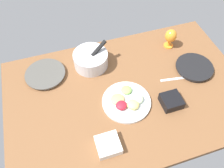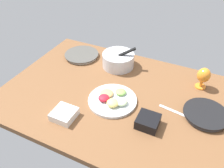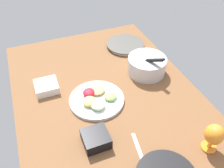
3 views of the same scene
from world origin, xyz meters
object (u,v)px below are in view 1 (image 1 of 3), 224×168
at_px(hurricane_glass_orange, 171,37).
at_px(dinner_plate_right, 194,68).
at_px(square_bowl_white, 108,145).
at_px(mixing_bowl, 91,59).
at_px(fruit_platter, 127,101).
at_px(dinner_plate_left, 45,74).
at_px(square_bowl_black, 171,101).

bearing_deg(hurricane_glass_orange, dinner_plate_right, -76.10).
bearing_deg(hurricane_glass_orange, square_bowl_white, -137.16).
xyz_separation_m(mixing_bowl, square_bowl_white, (-0.07, -0.63, -0.03)).
bearing_deg(fruit_platter, square_bowl_white, -129.23).
distance_m(dinner_plate_left, square_bowl_white, 0.68).
relative_size(mixing_bowl, square_bowl_white, 1.91).
bearing_deg(fruit_platter, mixing_bowl, 109.12).
bearing_deg(dinner_plate_right, hurricane_glass_orange, 103.90).
bearing_deg(mixing_bowl, fruit_platter, -70.88).
relative_size(mixing_bowl, fruit_platter, 0.81).
bearing_deg(fruit_platter, dinner_plate_right, 12.21).
bearing_deg(square_bowl_black, fruit_platter, 160.76).
xyz_separation_m(mixing_bowl, square_bowl_black, (0.40, -0.48, -0.02)).
bearing_deg(dinner_plate_right, square_bowl_white, -154.20).
xyz_separation_m(dinner_plate_left, square_bowl_white, (0.26, -0.63, 0.01)).
bearing_deg(square_bowl_white, square_bowl_black, 18.12).
bearing_deg(mixing_bowl, dinner_plate_right, -21.14).
xyz_separation_m(dinner_plate_right, square_bowl_black, (-0.29, -0.21, 0.02)).
bearing_deg(square_bowl_white, mixing_bowl, 84.05).
bearing_deg(square_bowl_black, hurricane_glass_orange, 65.37).
xyz_separation_m(hurricane_glass_orange, square_bowl_black, (-0.22, -0.48, -0.06)).
relative_size(dinner_plate_right, square_bowl_white, 2.00).
relative_size(fruit_platter, hurricane_glass_orange, 2.03).
relative_size(dinner_plate_right, square_bowl_black, 2.14).
height_order(hurricane_glass_orange, square_bowl_white, hurricane_glass_orange).
bearing_deg(dinner_plate_right, mixing_bowl, 158.86).
bearing_deg(mixing_bowl, hurricane_glass_orange, 0.56).
bearing_deg(mixing_bowl, square_bowl_white, -95.95).
distance_m(mixing_bowl, square_bowl_black, 0.62).
height_order(mixing_bowl, square_bowl_black, mixing_bowl).
distance_m(hurricane_glass_orange, square_bowl_black, 0.53).
height_order(mixing_bowl, square_bowl_white, mixing_bowl).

